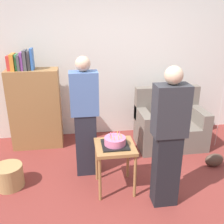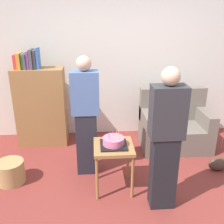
{
  "view_description": "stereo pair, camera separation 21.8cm",
  "coord_description": "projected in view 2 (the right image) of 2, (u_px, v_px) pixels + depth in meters",
  "views": [
    {
      "loc": [
        -0.66,
        -2.44,
        2.11
      ],
      "look_at": [
        -0.22,
        0.56,
        0.95
      ],
      "focal_mm": 41.58,
      "sensor_mm": 36.0,
      "label": 1
    },
    {
      "loc": [
        -0.44,
        -2.47,
        2.11
      ],
      "look_at": [
        -0.22,
        0.56,
        0.95
      ],
      "focal_mm": 41.58,
      "sensor_mm": 36.0,
      "label": 2
    }
  ],
  "objects": [
    {
      "name": "person_blowing_candles",
      "position": [
        86.0,
        117.0,
        3.42
      ],
      "size": [
        0.36,
        0.22,
        1.63
      ],
      "rotation": [
        0.0,
        0.0,
        0.09
      ],
      "color": "#23232D",
      "rests_on": "ground_plane"
    },
    {
      "name": "couch",
      "position": [
        174.0,
        127.0,
        4.3
      ],
      "size": [
        1.1,
        0.7,
        0.96
      ],
      "color": "#6B6056",
      "rests_on": "ground_plane"
    },
    {
      "name": "wicker_basket",
      "position": [
        11.0,
        172.0,
        3.42
      ],
      "size": [
        0.36,
        0.36,
        0.3
      ],
      "primitive_type": "cylinder",
      "color": "#A88451",
      "rests_on": "ground_plane"
    },
    {
      "name": "ground_plane",
      "position": [
        134.0,
        203.0,
        3.08
      ],
      "size": [
        8.0,
        8.0,
        0.0
      ],
      "primitive_type": "plane",
      "color": "maroon"
    },
    {
      "name": "side_table",
      "position": [
        113.0,
        152.0,
        3.17
      ],
      "size": [
        0.48,
        0.48,
        0.61
      ],
      "color": "olive",
      "rests_on": "ground_plane"
    },
    {
      "name": "wall_back",
      "position": [
        118.0,
        60.0,
        4.51
      ],
      "size": [
        6.0,
        0.1,
        2.7
      ],
      "primitive_type": "cube",
      "color": "silver",
      "rests_on": "ground_plane"
    },
    {
      "name": "person_holding_cake",
      "position": [
        166.0,
        141.0,
        2.77
      ],
      "size": [
        0.36,
        0.22,
        1.63
      ],
      "rotation": [
        0.0,
        0.0,
        2.99
      ],
      "color": "black",
      "rests_on": "ground_plane"
    },
    {
      "name": "birthday_cake",
      "position": [
        114.0,
        142.0,
        3.12
      ],
      "size": [
        0.32,
        0.32,
        0.17
      ],
      "color": "black",
      "rests_on": "side_table"
    },
    {
      "name": "bookshelf",
      "position": [
        41.0,
        105.0,
        4.28
      ],
      "size": [
        0.8,
        0.36,
        1.62
      ],
      "color": "olive",
      "rests_on": "ground_plane"
    },
    {
      "name": "handbag",
      "position": [
        218.0,
        164.0,
        3.69
      ],
      "size": [
        0.28,
        0.14,
        0.2
      ],
      "primitive_type": "ellipsoid",
      "color": "#473328",
      "rests_on": "ground_plane"
    }
  ]
}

